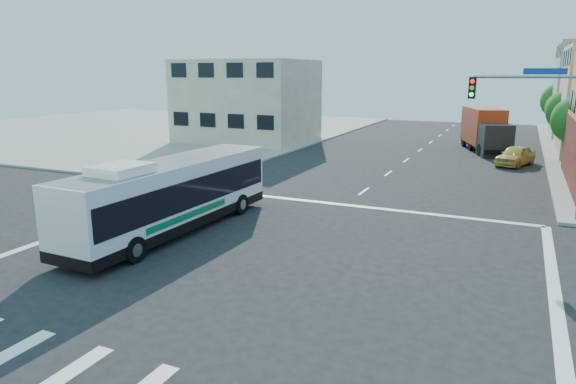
% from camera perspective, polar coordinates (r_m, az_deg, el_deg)
% --- Properties ---
extents(ground, '(120.00, 120.00, 0.00)m').
position_cam_1_polar(ground, '(18.76, -2.78, -8.12)').
color(ground, black).
rests_on(ground, ground).
extents(sidewalk_nw, '(50.00, 50.00, 0.15)m').
position_cam_1_polar(sidewalk_nw, '(66.71, -16.10, 6.84)').
color(sidewalk_nw, gray).
rests_on(sidewalk_nw, ground).
extents(building_west, '(12.06, 10.06, 8.00)m').
position_cam_1_polar(building_west, '(52.03, -4.53, 10.02)').
color(building_west, beige).
rests_on(building_west, ground).
extents(signal_mast_ne, '(7.91, 1.13, 8.07)m').
position_cam_1_polar(signal_mast_ne, '(26.24, 26.86, 7.77)').
color(signal_mast_ne, gray).
rests_on(signal_mast_ne, ground).
extents(street_tree_b, '(3.80, 3.80, 5.79)m').
position_cam_1_polar(street_tree_b, '(51.70, 28.92, 8.15)').
color(street_tree_b, '#372314').
rests_on(street_tree_b, ground).
extents(street_tree_c, '(3.40, 3.40, 5.29)m').
position_cam_1_polar(street_tree_c, '(59.68, 28.36, 8.38)').
color(street_tree_c, '#372314').
rests_on(street_tree_c, ground).
extents(street_tree_d, '(4.00, 4.00, 6.03)m').
position_cam_1_polar(street_tree_d, '(67.64, 28.00, 9.16)').
color(street_tree_d, '#372314').
rests_on(street_tree_d, ground).
extents(transit_bus, '(2.89, 11.65, 3.43)m').
position_cam_1_polar(transit_bus, '(22.69, -12.74, -0.24)').
color(transit_bus, black).
rests_on(transit_bus, ground).
extents(box_truck, '(4.95, 8.62, 3.73)m').
position_cam_1_polar(box_truck, '(48.50, 21.11, 6.36)').
color(box_truck, '#232328').
rests_on(box_truck, ground).
extents(parked_car, '(3.15, 4.70, 1.49)m').
position_cam_1_polar(parked_car, '(42.04, 23.97, 3.72)').
color(parked_car, '#E2BA4F').
rests_on(parked_car, ground).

